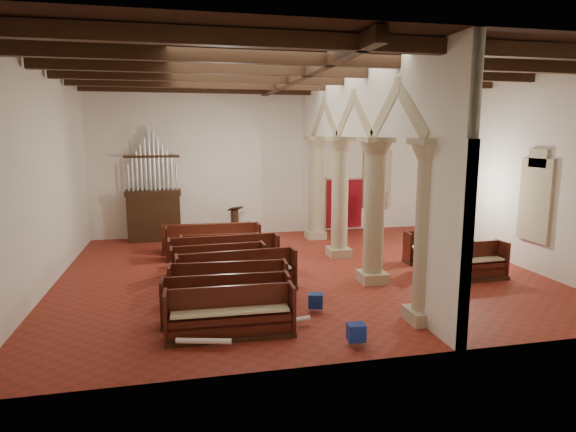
# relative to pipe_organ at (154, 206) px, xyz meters

# --- Properties ---
(floor) EXTENTS (14.00, 14.00, 0.00)m
(floor) POSITION_rel_pipe_organ_xyz_m (4.50, -5.50, -1.37)
(floor) COLOR maroon
(floor) RESTS_ON ground
(ceiling) EXTENTS (14.00, 14.00, 0.00)m
(ceiling) POSITION_rel_pipe_organ_xyz_m (4.50, -5.50, 4.63)
(ceiling) COLOR black
(ceiling) RESTS_ON wall_back
(wall_back) EXTENTS (14.00, 0.02, 6.00)m
(wall_back) POSITION_rel_pipe_organ_xyz_m (4.50, 0.50, 1.63)
(wall_back) COLOR white
(wall_back) RESTS_ON floor
(wall_front) EXTENTS (14.00, 0.02, 6.00)m
(wall_front) POSITION_rel_pipe_organ_xyz_m (4.50, -11.50, 1.63)
(wall_front) COLOR white
(wall_front) RESTS_ON floor
(wall_left) EXTENTS (0.02, 12.00, 6.00)m
(wall_left) POSITION_rel_pipe_organ_xyz_m (-2.50, -5.50, 1.63)
(wall_left) COLOR white
(wall_left) RESTS_ON floor
(wall_right) EXTENTS (0.02, 12.00, 6.00)m
(wall_right) POSITION_rel_pipe_organ_xyz_m (11.50, -5.50, 1.63)
(wall_right) COLOR white
(wall_right) RESTS_ON floor
(ceiling_beams) EXTENTS (13.80, 11.80, 0.30)m
(ceiling_beams) POSITION_rel_pipe_organ_xyz_m (4.50, -5.50, 4.45)
(ceiling_beams) COLOR #301F0F
(ceiling_beams) RESTS_ON wall_back
(arcade) EXTENTS (0.90, 11.90, 6.00)m
(arcade) POSITION_rel_pipe_organ_xyz_m (6.30, -5.50, 2.19)
(arcade) COLOR tan
(arcade) RESTS_ON floor
(window_right_a) EXTENTS (0.03, 1.00, 2.20)m
(window_right_a) POSITION_rel_pipe_organ_xyz_m (11.48, -7.00, 0.83)
(window_right_a) COLOR #2C634D
(window_right_a) RESTS_ON wall_right
(window_right_b) EXTENTS (0.03, 1.00, 2.20)m
(window_right_b) POSITION_rel_pipe_organ_xyz_m (11.48, -3.00, 0.83)
(window_right_b) COLOR #2C634D
(window_right_b) RESTS_ON wall_right
(window_back) EXTENTS (1.00, 0.03, 2.20)m
(window_back) POSITION_rel_pipe_organ_xyz_m (9.50, 0.48, 0.83)
(window_back) COLOR #2C634D
(window_back) RESTS_ON wall_back
(pipe_organ) EXTENTS (2.10, 0.85, 4.40)m
(pipe_organ) POSITION_rel_pipe_organ_xyz_m (0.00, 0.00, 0.00)
(pipe_organ) COLOR #301F0F
(pipe_organ) RESTS_ON floor
(lectern) EXTENTS (0.63, 0.67, 1.27)m
(lectern) POSITION_rel_pipe_organ_xyz_m (3.15, -0.01, -0.84)
(lectern) COLOR #352211
(lectern) RESTS_ON floor
(dossal_curtain) EXTENTS (1.80, 0.07, 2.17)m
(dossal_curtain) POSITION_rel_pipe_organ_xyz_m (8.00, 0.42, -0.21)
(dossal_curtain) COLOR maroon
(dossal_curtain) RESTS_ON floor
(processional_banner) EXTENTS (0.47, 0.60, 2.05)m
(processional_banner) POSITION_rel_pipe_organ_xyz_m (8.87, -1.62, -0.62)
(processional_banner) COLOR #301F0F
(processional_banner) RESTS_ON floor
(hymnal_box_a) EXTENTS (0.37, 0.31, 0.35)m
(hymnal_box_a) POSITION_rel_pipe_organ_xyz_m (4.39, -10.84, -1.10)
(hymnal_box_a) COLOR navy
(hymnal_box_a) RESTS_ON floor
(hymnal_box_b) EXTENTS (0.41, 0.36, 0.34)m
(hymnal_box_b) POSITION_rel_pipe_organ_xyz_m (4.10, -8.88, -1.10)
(hymnal_box_b) COLOR navy
(hymnal_box_b) RESTS_ON floor
(hymnal_box_c) EXTENTS (0.41, 0.37, 0.35)m
(hymnal_box_c) POSITION_rel_pipe_organ_xyz_m (3.05, -6.04, -1.10)
(hymnal_box_c) COLOR navy
(hymnal_box_c) RESTS_ON floor
(tube_heater_a) EXTENTS (1.08, 0.39, 0.11)m
(tube_heater_a) POSITION_rel_pipe_organ_xyz_m (1.42, -10.34, -1.21)
(tube_heater_a) COLOR white
(tube_heater_a) RESTS_ON floor
(tube_heater_b) EXTENTS (1.06, 0.29, 0.11)m
(tube_heater_b) POSITION_rel_pipe_organ_xyz_m (3.24, -9.72, -1.21)
(tube_heater_b) COLOR silver
(tube_heater_b) RESTS_ON floor
(nave_pew_0) EXTENTS (2.67, 0.75, 1.04)m
(nave_pew_0) POSITION_rel_pipe_organ_xyz_m (2.00, -9.87, -1.03)
(nave_pew_0) COLOR #301F0F
(nave_pew_0) RESTS_ON floor
(nave_pew_1) EXTENTS (2.85, 0.82, 1.05)m
(nave_pew_1) POSITION_rel_pipe_organ_xyz_m (1.99, -9.05, -1.02)
(nave_pew_1) COLOR #301F0F
(nave_pew_1) RESTS_ON floor
(nave_pew_2) EXTENTS (2.94, 0.87, 1.02)m
(nave_pew_2) POSITION_rel_pipe_organ_xyz_m (2.15, -7.87, -1.03)
(nave_pew_2) COLOR #301F0F
(nave_pew_2) RESTS_ON floor
(nave_pew_3) EXTENTS (3.22, 0.92, 1.08)m
(nave_pew_3) POSITION_rel_pipe_organ_xyz_m (2.46, -7.00, -1.02)
(nave_pew_3) COLOR #301F0F
(nave_pew_3) RESTS_ON floor
(nave_pew_4) EXTENTS (2.68, 0.81, 1.05)m
(nave_pew_4) POSITION_rel_pipe_organ_xyz_m (2.05, -6.00, -1.02)
(nave_pew_4) COLOR #301F0F
(nave_pew_4) RESTS_ON floor
(nave_pew_5) EXTENTS (3.32, 0.87, 1.11)m
(nave_pew_5) POSITION_rel_pipe_organ_xyz_m (2.29, -5.15, -1.00)
(nave_pew_5) COLOR #301F0F
(nave_pew_5) RESTS_ON floor
(nave_pew_6) EXTENTS (2.54, 0.77, 0.98)m
(nave_pew_6) POSITION_rel_pipe_organ_xyz_m (2.23, -4.23, -1.05)
(nave_pew_6) COLOR #301F0F
(nave_pew_6) RESTS_ON floor
(nave_pew_7) EXTENTS (3.18, 0.82, 1.13)m
(nave_pew_7) POSITION_rel_pipe_organ_xyz_m (2.09, -3.28, -1.00)
(nave_pew_7) COLOR #301F0F
(nave_pew_7) RESTS_ON floor
(nave_pew_8) EXTENTS (3.16, 0.80, 1.01)m
(nave_pew_8) POSITION_rel_pipe_organ_xyz_m (1.93, -2.40, -1.04)
(nave_pew_8) COLOR #301F0F
(nave_pew_8) RESTS_ON floor
(aisle_pew_0) EXTENTS (2.16, 0.83, 1.07)m
(aisle_pew_0) POSITION_rel_pipe_organ_xyz_m (9.18, -7.38, -1.01)
(aisle_pew_0) COLOR #301F0F
(aisle_pew_0) RESTS_ON floor
(aisle_pew_1) EXTENTS (1.72, 0.68, 0.96)m
(aisle_pew_1) POSITION_rel_pipe_organ_xyz_m (8.87, -6.44, -1.05)
(aisle_pew_1) COLOR #301F0F
(aisle_pew_1) RESTS_ON floor
(aisle_pew_2) EXTENTS (2.04, 0.76, 1.03)m
(aisle_pew_2) POSITION_rel_pipe_organ_xyz_m (9.14, -5.42, -1.02)
(aisle_pew_2) COLOR #301F0F
(aisle_pew_2) RESTS_ON floor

